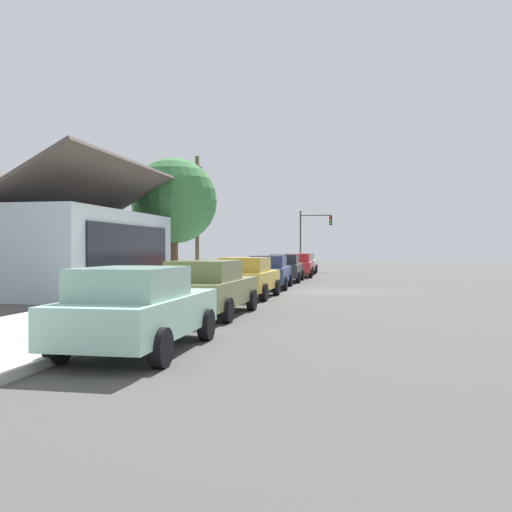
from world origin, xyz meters
The scene contains 14 objects.
ground_plane centered at (0.00, 0.00, 0.00)m, with size 120.00×120.00×0.00m, color #4C4947.
sidewalk_curb centered at (0.00, 5.60, 0.08)m, with size 60.00×4.20×0.16m, color #B2AFA8.
car_seafoam centered at (-15.45, 2.62, 0.81)m, with size 4.42×2.03×1.59m.
car_olive centered at (-9.86, 2.81, 0.82)m, with size 4.82×2.14×1.59m.
car_mustard centered at (-4.02, 2.87, 0.81)m, with size 4.35×2.10×1.59m.
car_navy centered at (1.37, 2.86, 0.81)m, with size 4.80×2.11×1.59m.
car_charcoal centered at (6.89, 2.84, 0.81)m, with size 4.36×2.05×1.59m.
car_cherry centered at (12.50, 2.67, 0.82)m, with size 4.77×2.16×1.59m.
car_silver centered at (18.00, 2.87, 0.82)m, with size 4.56×2.24×1.59m.
storefront_building centered at (-2.89, 11.98, 1.92)m, with size 10.63×7.96×5.70m.
shade_tree centered at (4.39, 8.75, 4.58)m, with size 4.77×4.77×6.98m.
traffic_light_main centered at (22.65, 2.54, 3.49)m, with size 0.37×2.79×5.20m.
utility_pole_wooden centered at (7.02, 8.20, 3.93)m, with size 1.80×0.24×7.50m.
fire_hydrant_red centered at (-5.74, 4.20, 0.50)m, with size 0.22×0.22×0.71m.
Camera 1 is at (-25.18, -1.43, 1.93)m, focal length 38.91 mm.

